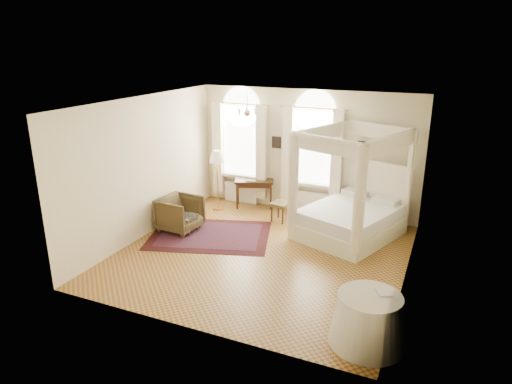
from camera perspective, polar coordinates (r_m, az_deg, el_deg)
ground at (r=10.15m, az=0.79°, el=-7.72°), size 6.00×6.00×0.00m
room_walls at (r=9.45m, az=0.85°, el=3.12°), size 6.00×6.00×6.00m
window_left at (r=12.87m, az=-1.98°, el=4.97°), size 1.62×0.27×3.29m
window_right at (r=12.13m, az=7.02°, el=4.01°), size 1.62×0.27×3.29m
chandelier at (r=10.70m, az=-1.09°, el=9.98°), size 0.51×0.45×0.50m
wall_pictures at (r=12.16m, az=6.72°, el=6.01°), size 2.54×0.03×0.39m
canopy_bed at (r=11.04m, az=11.58°, el=-2.61°), size 2.60×2.86×2.57m
nightstand at (r=11.83m, az=17.13°, el=-3.19°), size 0.44×0.41×0.57m
nightstand_lamp at (r=11.72m, az=17.56°, el=-0.44°), size 0.30×0.30×0.43m
writing_desk at (r=12.73m, az=-0.24°, el=1.07°), size 1.20×0.91×0.80m
laptop at (r=12.58m, az=-0.60°, el=1.47°), size 0.33×0.24×0.02m
stool at (r=11.81m, az=3.09°, el=-1.71°), size 0.51×0.51×0.50m
armchair at (r=11.38m, az=-9.49°, el=-2.69°), size 1.01×0.98×0.85m
coffee_table at (r=11.27m, az=-9.02°, el=-3.03°), size 0.68×0.49×0.44m
floor_lamp at (r=12.37m, az=-4.89°, el=4.07°), size 0.43×0.43×1.67m
oriental_rug at (r=11.12m, az=-5.78°, el=-5.38°), size 3.32×2.80×0.01m
side_table at (r=7.46m, az=13.86°, el=-15.21°), size 1.20×1.20×0.82m
book at (r=7.32m, az=14.87°, el=-12.06°), size 0.31×0.33×0.03m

